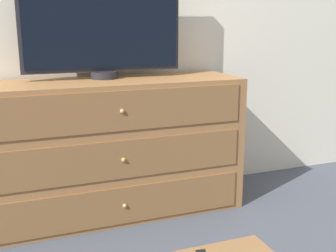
% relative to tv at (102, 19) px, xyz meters
% --- Properties ---
extents(ground_plane, '(12.00, 12.00, 0.00)m').
position_rel_tv_xyz_m(ground_plane, '(0.05, 0.18, -1.12)').
color(ground_plane, '#474C56').
extents(dresser, '(1.48, 0.47, 0.79)m').
position_rel_tv_xyz_m(dresser, '(0.02, -0.08, -0.72)').
color(dresser, '#9E6B3D').
rests_on(dresser, ground_plane).
extents(tv, '(0.90, 0.15, 0.64)m').
position_rel_tv_xyz_m(tv, '(0.00, 0.00, 0.00)').
color(tv, '#232328').
rests_on(tv, dresser).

